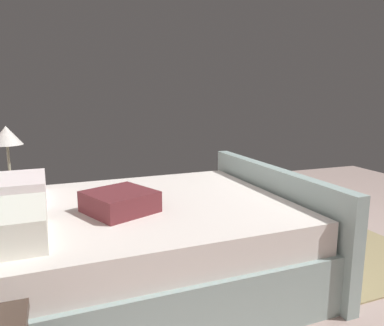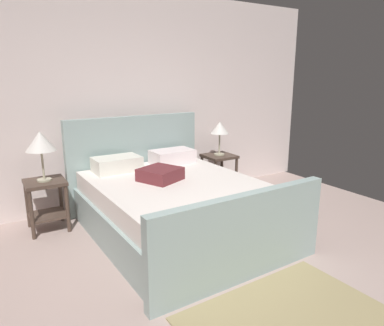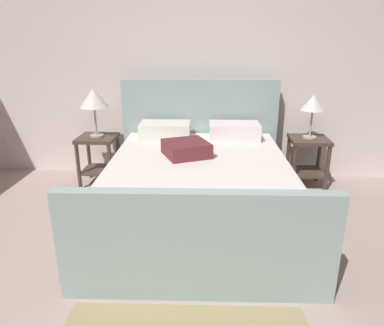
% 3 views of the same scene
% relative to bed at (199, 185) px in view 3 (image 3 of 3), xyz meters
% --- Properties ---
extents(wall_back, '(6.47, 0.12, 2.88)m').
position_rel_bed_xyz_m(wall_back, '(-0.12, 1.33, 1.09)').
color(wall_back, silver).
rests_on(wall_back, ground).
extents(bed, '(1.95, 2.41, 1.25)m').
position_rel_bed_xyz_m(bed, '(0.00, 0.00, 0.00)').
color(bed, '#98B0AD').
rests_on(bed, ground).
extents(nightstand_right, '(0.44, 0.44, 0.60)m').
position_rel_bed_xyz_m(nightstand_right, '(1.26, 0.91, 0.05)').
color(nightstand_right, '#48372D').
rests_on(nightstand_right, ground).
extents(table_lamp_right, '(0.28, 0.28, 0.50)m').
position_rel_bed_xyz_m(table_lamp_right, '(1.26, 0.91, 0.65)').
color(table_lamp_right, '#B7B293').
rests_on(table_lamp_right, nightstand_right).
extents(nightstand_left, '(0.44, 0.44, 0.60)m').
position_rel_bed_xyz_m(nightstand_left, '(-1.25, 0.83, 0.05)').
color(nightstand_left, '#48372D').
rests_on(nightstand_left, ground).
extents(table_lamp_left, '(0.33, 0.33, 0.57)m').
position_rel_bed_xyz_m(table_lamp_left, '(-1.25, 0.83, 0.70)').
color(table_lamp_left, '#B7B293').
rests_on(table_lamp_left, nightstand_left).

